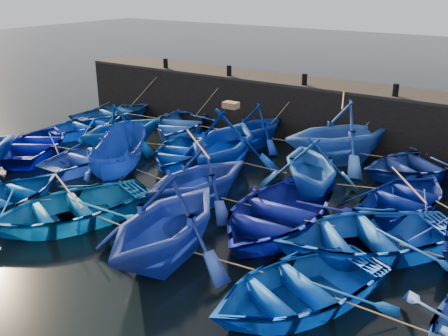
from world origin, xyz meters
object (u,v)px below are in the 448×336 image
Objects in this scene: boat_0 at (114,113)px; wooden_crate at (231,105)px; boat_8 at (182,151)px; boat_13 at (37,144)px.

wooden_crate is (9.14, -2.85, 2.22)m from boat_0.
wooden_crate reaches higher than boat_8.
boat_0 is 1.03× the size of boat_8.
boat_0 is 0.98× the size of boat_13.
boat_0 is 7.95× the size of wooden_crate.
wooden_crate is at bearing 175.28° from boat_0.
boat_13 is at bearing 113.77° from boat_0.
boat_13 is at bearing -170.25° from boat_8.
boat_0 reaches higher than boat_8.
boat_13 is 8.78m from wooden_crate.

